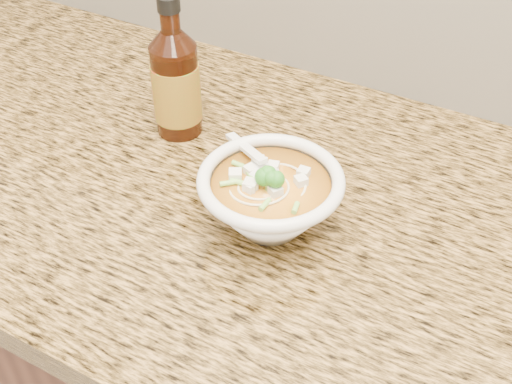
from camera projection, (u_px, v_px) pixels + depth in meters
The scene contains 3 objects.
counter_slab at pixel (392, 245), 0.80m from camera, with size 4.00×0.68×0.04m, color #9F733A.
soup_bowl at pixel (270, 200), 0.77m from camera, with size 0.18×0.18×0.10m.
hot_sauce_bottle at pixel (176, 84), 0.91m from camera, with size 0.09×0.09×0.21m.
Camera 1 is at (0.12, 1.10, 1.45)m, focal length 45.00 mm.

